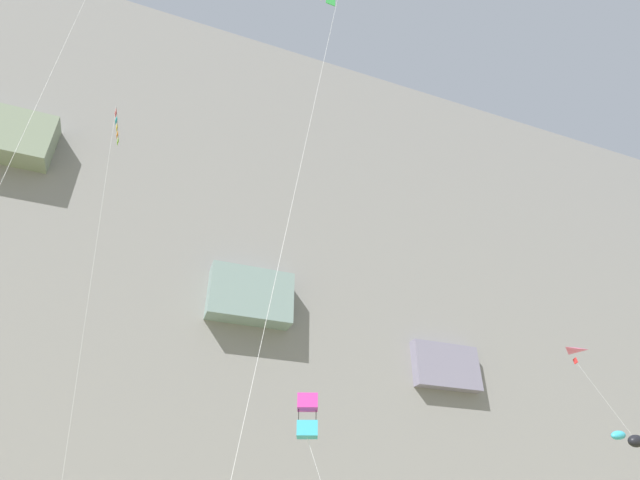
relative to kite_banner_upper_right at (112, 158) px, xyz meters
The scene contains 5 objects.
cliff_face 41.80m from the kite_banner_upper_right, 67.50° to the left, with size 180.00×24.29×76.99m.
kite_banner_upper_right is the anchor object (origin of this frame).
kite_delta_mid_right 35.58m from the kite_banner_upper_right, ahead, with size 3.29×6.49×15.39m.
kite_banner_near_cliff 18.11m from the kite_banner_upper_right, 65.26° to the right, with size 4.13×1.95×24.90m.
kite_box_mid_center 22.37m from the kite_banner_upper_right, 37.84° to the right, with size 1.96×3.76×9.04m.
Camera 1 is at (-11.18, 1.51, 3.54)m, focal length 28.15 mm.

